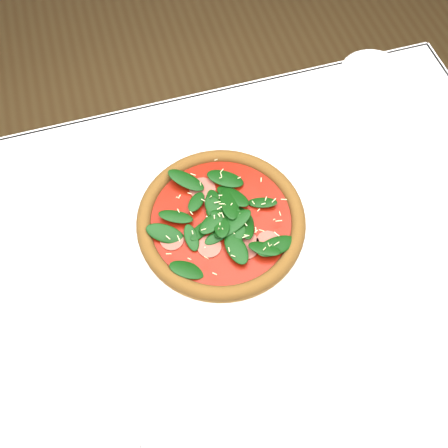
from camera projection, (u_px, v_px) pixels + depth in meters
name	position (u px, v px, depth m)	size (l,w,h in m)	color
ground	(223.00, 365.00, 1.53)	(6.00, 6.00, 0.00)	brown
dining_table	(222.00, 292.00, 0.95)	(1.21, 0.81, 0.75)	white
plate	(221.00, 225.00, 0.90)	(0.35, 0.35, 0.01)	white
pizza	(221.00, 219.00, 0.88)	(0.36, 0.36, 0.04)	olive
saucer_far	(374.00, 75.00, 1.07)	(0.15, 0.15, 0.01)	white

